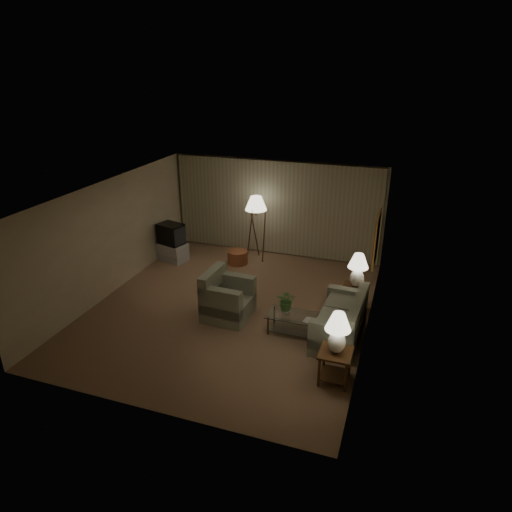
# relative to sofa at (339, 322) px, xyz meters

# --- Properties ---
(ground) EXTENTS (7.00, 7.00, 0.00)m
(ground) POSITION_rel_sofa_xyz_m (-2.50, 0.46, -0.37)
(ground) COLOR olive
(ground) RESTS_ON ground
(room_shell) EXTENTS (6.04, 7.02, 2.72)m
(room_shell) POSITION_rel_sofa_xyz_m (-2.48, 1.97, 1.37)
(room_shell) COLOR #BDB091
(room_shell) RESTS_ON ground
(sofa) EXTENTS (1.77, 1.01, 0.75)m
(sofa) POSITION_rel_sofa_xyz_m (0.00, 0.00, 0.00)
(sofa) COLOR gray
(sofa) RESTS_ON ground
(armchair) EXTENTS (1.06, 1.02, 0.83)m
(armchair) POSITION_rel_sofa_xyz_m (-2.42, 0.08, 0.04)
(armchair) COLOR gray
(armchair) RESTS_ON ground
(side_table_near) EXTENTS (0.56, 0.56, 0.60)m
(side_table_near) POSITION_rel_sofa_xyz_m (0.15, -1.35, 0.04)
(side_table_near) COLOR #3B2210
(side_table_near) RESTS_ON ground
(side_table_far) EXTENTS (0.56, 0.47, 0.60)m
(side_table_far) POSITION_rel_sofa_xyz_m (0.15, 1.25, 0.03)
(side_table_far) COLOR #3B2210
(side_table_far) RESTS_ON ground
(table_lamp_near) EXTENTS (0.44, 0.44, 0.76)m
(table_lamp_near) POSITION_rel_sofa_xyz_m (0.15, -1.35, 0.67)
(table_lamp_near) COLOR white
(table_lamp_near) RESTS_ON side_table_near
(table_lamp_far) EXTENTS (0.44, 0.44, 0.77)m
(table_lamp_far) POSITION_rel_sofa_xyz_m (0.15, 1.25, 0.68)
(table_lamp_far) COLOR white
(table_lamp_far) RESTS_ON side_table_far
(coffee_table) EXTENTS (1.08, 0.59, 0.41)m
(coffee_table) POSITION_rel_sofa_xyz_m (-0.91, -0.10, -0.10)
(coffee_table) COLOR silver
(coffee_table) RESTS_ON ground
(tv_cabinet) EXTENTS (1.07, 0.93, 0.50)m
(tv_cabinet) POSITION_rel_sofa_xyz_m (-5.05, 2.42, -0.12)
(tv_cabinet) COLOR #B3B3B6
(tv_cabinet) RESTS_ON ground
(crt_tv) EXTENTS (0.91, 0.82, 0.57)m
(crt_tv) POSITION_rel_sofa_xyz_m (-5.05, 2.42, 0.41)
(crt_tv) COLOR black
(crt_tv) RESTS_ON tv_cabinet
(floor_lamp) EXTENTS (0.59, 0.59, 1.82)m
(floor_lamp) POSITION_rel_sofa_xyz_m (-2.86, 3.25, 0.58)
(floor_lamp) COLOR #3B2210
(floor_lamp) RESTS_ON ground
(ottoman) EXTENTS (0.60, 0.60, 0.37)m
(ottoman) POSITION_rel_sofa_xyz_m (-3.24, 2.80, -0.19)
(ottoman) COLOR #985933
(ottoman) RESTS_ON ground
(vase) EXTENTS (0.19, 0.19, 0.17)m
(vase) POSITION_rel_sofa_xyz_m (-1.06, -0.10, 0.12)
(vase) COLOR white
(vase) RESTS_ON coffee_table
(flowers) EXTENTS (0.43, 0.38, 0.44)m
(flowers) POSITION_rel_sofa_xyz_m (-1.06, -0.10, 0.43)
(flowers) COLOR #467A36
(flowers) RESTS_ON vase
(book) EXTENTS (0.19, 0.24, 0.02)m
(book) POSITION_rel_sofa_xyz_m (-0.66, -0.20, 0.05)
(book) COLOR olive
(book) RESTS_ON coffee_table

